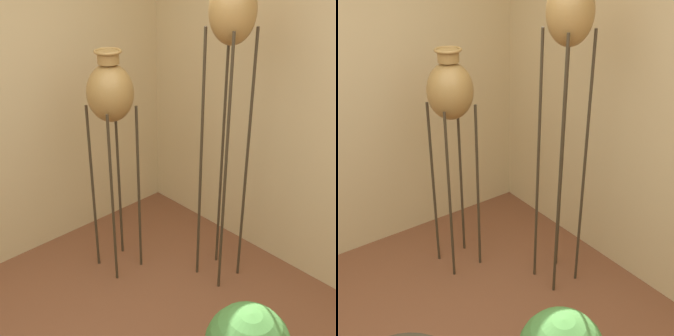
# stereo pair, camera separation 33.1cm
# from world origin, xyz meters

# --- Properties ---
(vase_stand_tall) EXTENTS (0.29, 0.29, 2.25)m
(vase_stand_tall) POSITION_xyz_m (1.33, 0.57, 1.90)
(vase_stand_tall) COLOR #382D1E
(vase_stand_tall) RESTS_ON ground_plane
(vase_stand_medium) EXTENTS (0.32, 0.32, 1.71)m
(vase_stand_medium) POSITION_xyz_m (0.84, 1.17, 1.40)
(vase_stand_medium) COLOR #382D1E
(vase_stand_medium) RESTS_ON ground_plane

